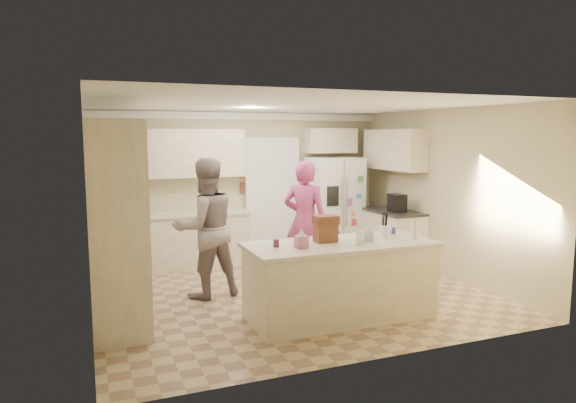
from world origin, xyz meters
name	(u,v)px	position (x,y,z in m)	size (l,w,h in m)	color
floor	(291,294)	(0.00, 0.00, -0.01)	(5.20, 4.60, 0.02)	tan
ceiling	(291,104)	(0.00, 0.00, 2.61)	(5.20, 4.60, 0.02)	white
wall_back	(242,186)	(0.00, 2.31, 1.30)	(5.20, 0.02, 2.60)	#C2B88D
wall_front	(381,230)	(0.00, -2.31, 1.30)	(5.20, 0.02, 2.60)	#C2B88D
wall_left	(86,212)	(-2.61, 0.00, 1.30)	(0.02, 4.60, 2.60)	#C2B88D
wall_right	(446,193)	(2.61, 0.00, 1.30)	(0.02, 4.60, 2.60)	#C2B88D
crown_back	(242,116)	(0.00, 2.26, 2.53)	(5.20, 0.08, 0.12)	white
pantry_bank	(113,218)	(-2.30, 0.20, 1.18)	(0.60, 2.60, 2.35)	#F5E7C4
back_base_cab	(182,241)	(-1.15, 2.00, 0.44)	(2.20, 0.60, 0.88)	#F5E7C4
back_countertop	(181,214)	(-1.15, 1.99, 0.90)	(2.24, 0.63, 0.04)	beige
back_upper_cab	(178,153)	(-1.15, 2.12, 1.90)	(2.20, 0.35, 0.80)	#F5E7C4
doorway_opening	(272,199)	(0.55, 2.28, 1.05)	(0.90, 0.06, 2.10)	black
doorway_casing	(273,199)	(0.55, 2.24, 1.05)	(1.02, 0.03, 2.22)	white
wall_frame_upper	(244,172)	(0.02, 2.27, 1.55)	(0.15, 0.02, 0.20)	brown
wall_frame_lower	(244,187)	(0.02, 2.27, 1.28)	(0.15, 0.02, 0.20)	brown
refrigerator	(335,207)	(1.60, 1.83, 0.90)	(0.90, 0.70, 1.80)	white
fridge_seam	(344,210)	(1.60, 1.48, 0.90)	(0.01, 0.02, 1.78)	gray
fridge_dispenser	(333,196)	(1.38, 1.47, 1.15)	(0.22, 0.03, 0.35)	black
fridge_handle_l	(342,201)	(1.55, 1.46, 1.05)	(0.02, 0.02, 0.85)	silver
fridge_handle_r	(347,201)	(1.65, 1.46, 1.05)	(0.02, 0.02, 0.85)	silver
over_fridge_cab	(331,141)	(1.65, 2.12, 2.10)	(0.95, 0.35, 0.45)	#F5E7C4
right_base_cab	(392,237)	(2.30, 1.00, 0.44)	(0.60, 1.20, 0.88)	#F5E7C4
right_countertop	(392,211)	(2.29, 1.00, 0.90)	(0.63, 1.24, 0.04)	#2D2B28
right_upper_cab	(394,150)	(2.43, 1.20, 1.95)	(0.35, 1.50, 0.70)	#F5E7C4
coffee_maker	(397,203)	(2.25, 0.80, 1.07)	(0.22, 0.28, 0.30)	black
island_base	(340,282)	(0.20, -1.10, 0.44)	(2.20, 0.90, 0.88)	#F5E7C4
island_top	(340,244)	(0.20, -1.10, 0.90)	(2.28, 0.96, 0.05)	beige
utensil_crock	(385,232)	(0.85, -1.05, 1.00)	(0.13, 0.13, 0.15)	white
tissue_box	(301,242)	(-0.35, -1.20, 1.00)	(0.13, 0.13, 0.14)	#C26C81
tissue_plume	(301,232)	(-0.35, -1.20, 1.10)	(0.08, 0.08, 0.08)	white
dollhouse_body	(326,233)	(0.05, -1.00, 1.04)	(0.26, 0.18, 0.22)	brown
dollhouse_roof	(326,220)	(0.05, -1.00, 1.20)	(0.28, 0.20, 0.10)	#592D1E
jam_jar	(276,243)	(-0.60, -1.05, 0.97)	(0.07, 0.07, 0.09)	#59263F
greeting_card_a	(360,238)	(0.35, -1.30, 1.01)	(0.12, 0.01, 0.16)	white
greeting_card_b	(369,236)	(0.50, -1.25, 1.01)	(0.12, 0.01, 0.16)	silver
water_bottle	(415,229)	(1.15, -1.25, 1.04)	(0.07, 0.07, 0.24)	silver
shaker_salt	(389,231)	(1.02, -0.88, 0.97)	(0.05, 0.05, 0.09)	#373AA0
shaker_pepper	(394,231)	(1.09, -0.88, 0.97)	(0.05, 0.05, 0.09)	#373AA0
teen_boy	(206,228)	(-1.12, 0.32, 0.95)	(0.92, 0.72, 1.90)	gray
teen_girl	(305,221)	(0.43, 0.48, 0.92)	(0.67, 0.44, 1.84)	#C23896
fridge_magnets	(344,210)	(1.60, 1.47, 0.90)	(0.76, 0.02, 1.44)	tan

